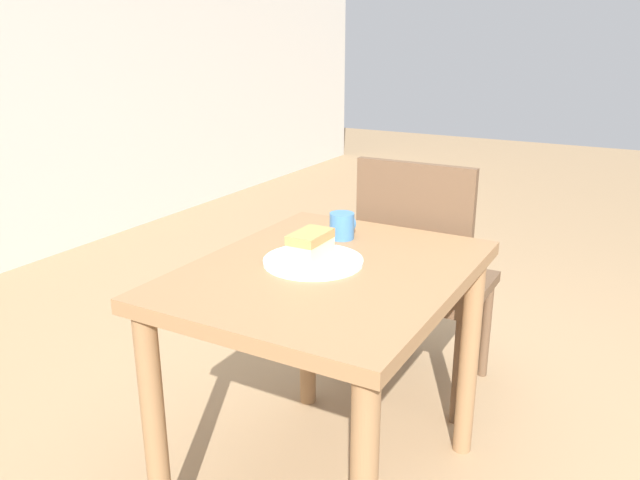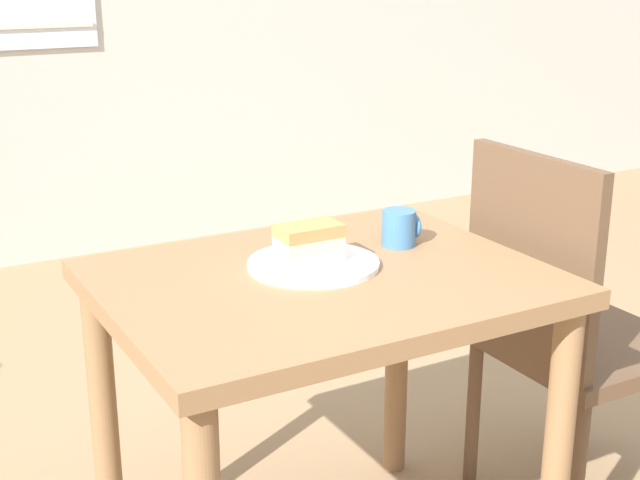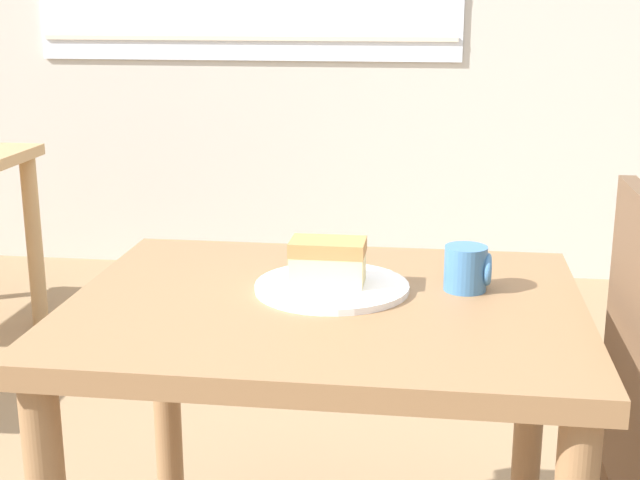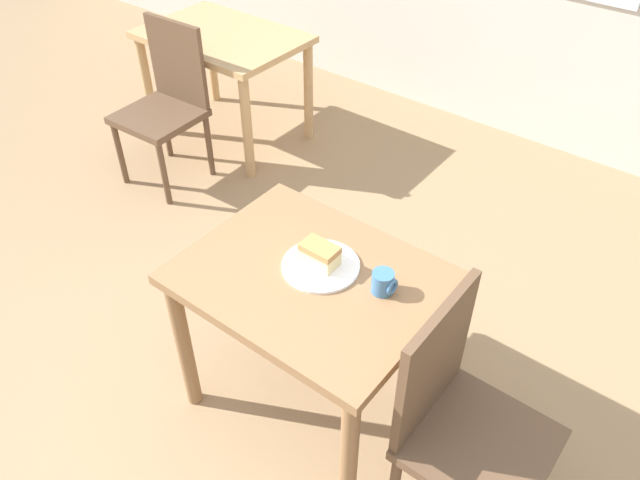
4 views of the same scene
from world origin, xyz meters
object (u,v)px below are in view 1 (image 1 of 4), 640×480
(plate, at_px, (313,261))
(cake_slice, at_px, (310,246))
(chair_near_window, at_px, (423,274))
(dining_table_near, at_px, (328,309))
(coffee_mug, at_px, (342,226))

(plate, relative_size, cake_slice, 2.08)
(chair_near_window, relative_size, plate, 3.37)
(dining_table_near, height_order, cake_slice, cake_slice)
(dining_table_near, xyz_separation_m, coffee_mug, (0.24, 0.08, 0.16))
(dining_table_near, relative_size, cake_slice, 6.69)
(dining_table_near, bearing_deg, chair_near_window, -3.71)
(dining_table_near, distance_m, coffee_mug, 0.30)
(chair_near_window, bearing_deg, coffee_mug, 72.53)
(chair_near_window, bearing_deg, cake_slice, 81.48)
(chair_near_window, distance_m, coffee_mug, 0.50)
(plate, bearing_deg, chair_near_window, -8.28)
(chair_near_window, bearing_deg, dining_table_near, 86.29)
(plate, height_order, coffee_mug, coffee_mug)
(dining_table_near, distance_m, plate, 0.14)
(dining_table_near, height_order, plate, plate)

